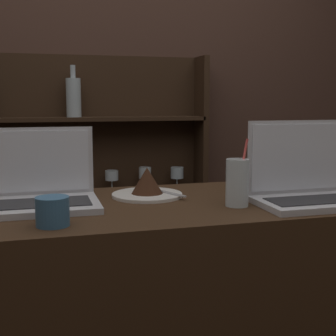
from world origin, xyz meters
TOP-DOWN VIEW (x-y plane):
  - back_wall at (0.00, 1.50)m, footprint 7.00×0.06m
  - back_shelf at (-0.09, 1.42)m, footprint 1.20×0.18m
  - laptop_near at (-0.36, 0.34)m, footprint 0.34×0.25m
  - laptop_far at (0.41, 0.17)m, footprint 0.32×0.21m
  - cake_plate at (-0.02, 0.39)m, footprint 0.23×0.23m
  - water_glass at (0.20, 0.19)m, footprint 0.07×0.07m
  - coffee_cup at (-0.33, 0.10)m, footprint 0.08×0.08m

SIDE VIEW (x-z plane):
  - back_shelf at x=-0.09m, z-range 0.04..1.68m
  - cake_plate at x=-0.02m, z-range 1.08..1.18m
  - coffee_cup at x=-0.33m, z-range 1.10..1.17m
  - laptop_near at x=-0.36m, z-range 1.03..1.26m
  - laptop_far at x=0.41m, z-range 1.03..1.28m
  - water_glass at x=0.20m, z-range 1.07..1.27m
  - back_wall at x=0.00m, z-range 0.00..2.70m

